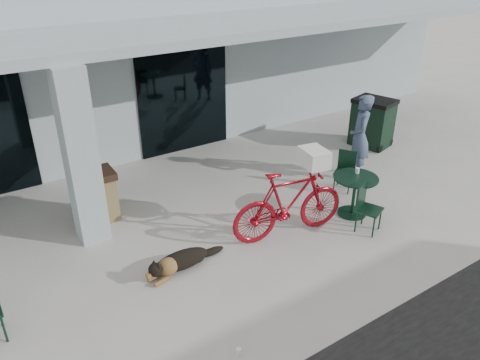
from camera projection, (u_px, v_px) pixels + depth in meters
ground at (231, 274)px, 7.56m from camera, size 80.00×80.00×0.00m
building at (65, 45)px, 12.85m from camera, size 22.00×7.00×4.50m
storefront_glass_right at (184, 98)px, 11.53m from camera, size 2.40×0.06×2.70m
column at (81, 158)px, 7.82m from camera, size 0.50×0.50×3.12m
overhang at (127, 36)px, 8.77m from camera, size 22.00×2.80×0.18m
bicycle at (289, 203)px, 8.28m from camera, size 2.25×0.98×1.31m
laundry_basket at (314, 158)px, 8.08m from camera, size 0.47×0.58×0.31m
dog at (182, 259)px, 7.61m from camera, size 1.15×0.58×0.36m
cup_near_dog at (239, 351)px, 6.07m from camera, size 0.08×0.08×0.09m
cafe_table_far at (354, 196)px, 9.05m from camera, size 0.93×0.93×0.81m
cafe_chair_far_a at (370, 209)px, 8.49m from camera, size 0.55×0.57×0.91m
cafe_chair_far_b at (344, 172)px, 9.94m from camera, size 0.56×0.55×0.85m
person at (360, 137)px, 10.28m from camera, size 0.80×0.83×1.91m
cup_on_table at (357, 171)px, 9.00m from camera, size 0.09×0.09×0.11m
trash_receptacle at (100, 196)px, 8.85m from camera, size 0.61×0.61×1.01m
wheeled_bin at (372, 122)px, 12.09m from camera, size 0.99×1.14×1.24m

